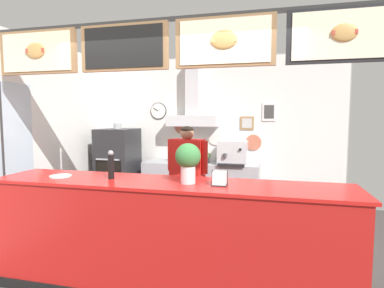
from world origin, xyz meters
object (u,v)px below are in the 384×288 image
shop_worker (187,180)px  espresso_machine (233,153)px  potted_rosemary (175,153)px  pepper_grinder (111,165)px  basil_vase (188,161)px  napkin_holder (220,179)px  pizza_oven (118,170)px  potted_thyme (207,157)px  condiment_plate (61,176)px

shop_worker → espresso_machine: (0.49, 1.21, 0.26)m
shop_worker → potted_rosemary: 1.38m
pepper_grinder → basil_vase: 0.80m
basil_vase → napkin_holder: bearing=-1.5°
pizza_oven → espresso_machine: bearing=6.8°
espresso_machine → napkin_holder: size_ratio=3.77×
shop_worker → potted_thyme: bearing=-77.9°
potted_thyme → shop_worker: bearing=-91.8°
shop_worker → potted_rosemary: bearing=-52.0°
shop_worker → basil_vase: (0.35, -1.31, 0.47)m
condiment_plate → basil_vase: size_ratio=0.58×
shop_worker → condiment_plate: 1.68m
potted_thyme → basil_vase: bearing=-82.9°
potted_thyme → napkin_holder: bearing=-76.4°
pizza_oven → potted_rosemary: size_ratio=6.03×
basil_vase → pepper_grinder: bearing=178.3°
espresso_machine → potted_rosemary: (-1.05, 0.04, -0.05)m
shop_worker → basil_vase: size_ratio=4.23×
potted_thyme → espresso_machine: bearing=0.8°
potted_rosemary → potted_thyme: bearing=-4.1°
potted_rosemary → pizza_oven: bearing=-164.2°
potted_rosemary → pepper_grinder: bearing=-87.5°
potted_thyme → pepper_grinder: 2.55m
pizza_oven → pepper_grinder: 2.55m
napkin_holder → potted_thyme: bearing=103.6°
pizza_oven → condiment_plate: pizza_oven is taller
shop_worker → condiment_plate: shop_worker is taller
shop_worker → napkin_holder: 1.50m
pizza_oven → shop_worker: 1.82m
condiment_plate → pepper_grinder: pepper_grinder is taller
espresso_machine → basil_vase: (-0.14, -2.52, 0.21)m
pizza_oven → potted_rosemary: bearing=15.8°
pepper_grinder → napkin_holder: size_ratio=1.94×
condiment_plate → basil_vase: (1.36, 0.01, 0.21)m
espresso_machine → napkin_holder: 2.53m
espresso_machine → napkin_holder: (0.16, -2.53, 0.05)m
potted_thyme → pepper_grinder: size_ratio=0.65×
pizza_oven → pepper_grinder: pizza_oven is taller
pizza_oven → napkin_holder: bearing=-46.4°
potted_rosemary → napkin_holder: 2.84m
espresso_machine → condiment_plate: espresso_machine is taller
potted_rosemary → condiment_plate: size_ratio=1.22×
napkin_holder → potted_rosemary: bearing=115.2°
espresso_machine → potted_rosemary: espresso_machine is taller
potted_thyme → napkin_holder: (0.61, -2.52, 0.14)m
pizza_oven → shop_worker: bearing=-32.3°
pizza_oven → espresso_machine: (2.02, 0.24, 0.35)m
pizza_oven → basil_vase: pizza_oven is taller
potted_rosemary → pepper_grinder: pepper_grinder is taller
pepper_grinder → pizza_oven: bearing=115.7°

